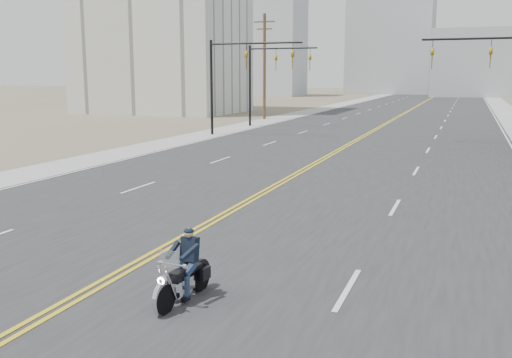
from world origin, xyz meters
name	(u,v)px	position (x,y,z in m)	size (l,w,h in m)	color
ground_plane	(16,333)	(0.00, 0.00, 0.00)	(400.00, 400.00, 0.00)	#776D56
road	(411,110)	(0.00, 70.00, 0.01)	(20.00, 200.00, 0.01)	#303033
sidewalk_left	(325,108)	(-11.50, 70.00, 0.01)	(3.00, 200.00, 0.01)	#A5A5A0
sidewalk_right	(506,112)	(11.50, 70.00, 0.01)	(3.00, 200.00, 0.01)	#A5A5A0
traffic_mast_left	(236,68)	(-8.98, 32.00, 4.94)	(7.10, 0.26, 7.00)	black
traffic_mast_right	(503,67)	(8.98, 32.00, 4.94)	(7.10, 0.26, 7.00)	black
traffic_mast_far	(268,70)	(-9.31, 40.00, 4.87)	(6.10, 0.26, 7.00)	black
utility_pole_left	(264,65)	(-12.50, 48.00, 5.48)	(2.20, 0.30, 10.50)	brown
haze_bldg_a	(270,45)	(-35.00, 115.00, 11.00)	(14.00, 12.00, 22.00)	#B7BCC6
haze_bldg_b	(476,63)	(8.00, 125.00, 7.00)	(18.00, 14.00, 14.00)	#ADB2B7
haze_bldg_d	(391,40)	(-12.00, 140.00, 13.00)	(20.00, 15.00, 26.00)	#ADB2B7
haze_bldg_f	(234,61)	(-50.00, 130.00, 8.00)	(12.00, 12.00, 16.00)	#ADB2B7
motorcyclist	(183,267)	(2.08, 2.27, 0.72)	(0.79, 1.85, 1.45)	black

